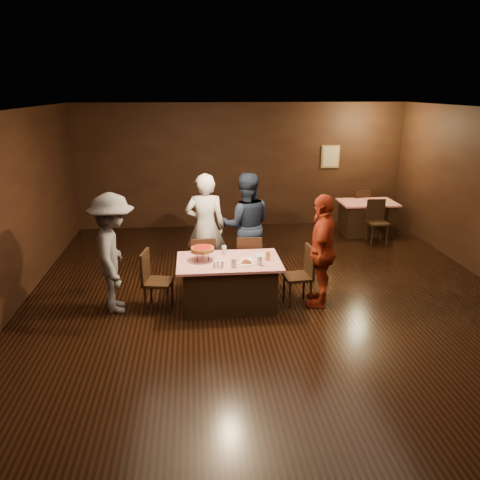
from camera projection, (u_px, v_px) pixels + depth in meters
name	position (u px, v px, depth m)	size (l,w,h in m)	color
room	(279.00, 177.00, 6.51)	(10.00, 10.04, 3.02)	black
main_table	(229.00, 283.00, 7.36)	(1.60, 1.00, 0.77)	#AD0B1C
back_table	(366.00, 218.00, 11.10)	(1.30, 0.90, 0.77)	red
chair_far_left	(202.00, 262.00, 8.01)	(0.42, 0.42, 0.95)	black
chair_far_right	(249.00, 260.00, 8.08)	(0.42, 0.42, 0.95)	black
chair_end_left	(158.00, 281.00, 7.23)	(0.42, 0.42, 0.95)	black
chair_end_right	(298.00, 275.00, 7.44)	(0.42, 0.42, 0.95)	black
chair_back_near	(378.00, 222.00, 10.41)	(0.42, 0.42, 0.95)	black
chair_back_far	(358.00, 208.00, 11.64)	(0.42, 0.42, 0.95)	black
diner_white_jacket	(206.00, 227.00, 8.29)	(0.70, 0.46, 1.93)	silver
diner_navy_hoodie	(246.00, 226.00, 8.42)	(0.93, 0.72, 1.91)	#171F34
diner_grey_knit	(114.00, 254.00, 7.07)	(1.20, 0.69, 1.86)	#59595D
diner_red_shirt	(322.00, 251.00, 7.28)	(1.06, 0.44, 1.80)	maroon
pizza_stand	(203.00, 249.00, 7.20)	(0.38, 0.38, 0.22)	black
plate_with_slice	(246.00, 262.00, 7.09)	(0.25, 0.25, 0.06)	white
plate_empty	(262.00, 256.00, 7.43)	(0.25, 0.25, 0.01)	white
glass_front_left	(234.00, 263.00, 6.94)	(0.08, 0.08, 0.14)	silver
glass_front_right	(260.00, 261.00, 7.03)	(0.08, 0.08, 0.14)	silver
glass_amber	(268.00, 256.00, 7.23)	(0.08, 0.08, 0.14)	#BF7F26
glass_back	(224.00, 250.00, 7.50)	(0.08, 0.08, 0.14)	silver
condiments	(218.00, 264.00, 6.94)	(0.17, 0.10, 0.09)	silver
napkin_center	(248.00, 260.00, 7.27)	(0.16, 0.16, 0.01)	white
napkin_left	(219.00, 262.00, 7.18)	(0.16, 0.16, 0.01)	white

